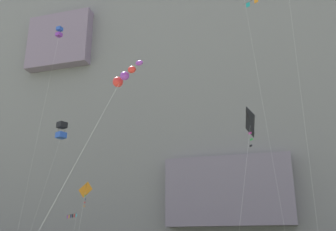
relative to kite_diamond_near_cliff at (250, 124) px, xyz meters
The scene contains 8 objects.
cliff_face 39.40m from the kite_diamond_near_cliff, 98.11° to the left, with size 180.00×28.47×74.77m.
kite_diamond_near_cliff is the anchor object (origin of this frame).
kite_box_mid_left 34.66m from the kite_diamond_near_cliff, 158.38° to the left, with size 0.90×4.62×33.61m.
kite_diamond_low_center 15.18m from the kite_diamond_near_cliff, behind, with size 0.70×1.68×8.76m.
kite_banner_low_left 26.02m from the kite_diamond_near_cliff, 153.98° to the left, with size 4.14×6.51×7.27m.
kite_banner_high_center 12.74m from the kite_diamond_near_cliff, 42.92° to the left, with size 4.39×4.62×27.65m.
kite_box_upper_mid 23.19m from the kite_diamond_near_cliff, 164.06° to the left, with size 3.16×2.80×17.40m.
kite_windsock_low_right 16.51m from the kite_diamond_near_cliff, 107.28° to the right, with size 3.90×5.88×11.84m.
Camera 1 is at (6.56, -7.20, 3.46)m, focal length 41.31 mm.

